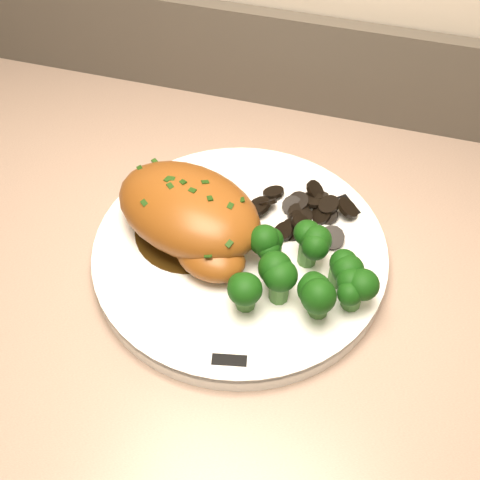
# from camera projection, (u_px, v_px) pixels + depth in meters

# --- Properties ---
(plate) EXTENTS (0.31, 0.31, 0.02)m
(plate) POSITION_uv_depth(u_px,v_px,m) (240.00, 253.00, 0.59)
(plate) COLOR white
(plate) RESTS_ON counter
(rim_accent_0) EXTENTS (0.03, 0.03, 0.00)m
(rim_accent_0) POSITION_uv_depth(u_px,v_px,m) (349.00, 205.00, 0.62)
(rim_accent_0) COLOR black
(rim_accent_0) RESTS_ON plate
(rim_accent_1) EXTENTS (0.02, 0.03, 0.00)m
(rim_accent_1) POSITION_uv_depth(u_px,v_px,m) (142.00, 194.00, 0.63)
(rim_accent_1) COLOR black
(rim_accent_1) RESTS_ON plate
(rim_accent_2) EXTENTS (0.03, 0.02, 0.00)m
(rim_accent_2) POSITION_uv_depth(u_px,v_px,m) (229.00, 360.00, 0.50)
(rim_accent_2) COLOR black
(rim_accent_2) RESTS_ON plate
(gravy_pool) EXTENTS (0.11, 0.11, 0.00)m
(gravy_pool) POSITION_uv_depth(u_px,v_px,m) (191.00, 230.00, 0.60)
(gravy_pool) COLOR #321F09
(gravy_pool) RESTS_ON plate
(chicken_breast) EXTENTS (0.18, 0.15, 0.06)m
(chicken_breast) POSITION_uv_depth(u_px,v_px,m) (191.00, 215.00, 0.57)
(chicken_breast) COLOR #914D19
(chicken_breast) RESTS_ON plate
(mushroom_pile) EXTENTS (0.10, 0.07, 0.03)m
(mushroom_pile) POSITION_uv_depth(u_px,v_px,m) (303.00, 218.00, 0.60)
(mushroom_pile) COLOR black
(mushroom_pile) RESTS_ON plate
(broccoli_florets) EXTENTS (0.12, 0.09, 0.04)m
(broccoli_florets) POSITION_uv_depth(u_px,v_px,m) (303.00, 274.00, 0.53)
(broccoli_florets) COLOR #437531
(broccoli_florets) RESTS_ON plate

